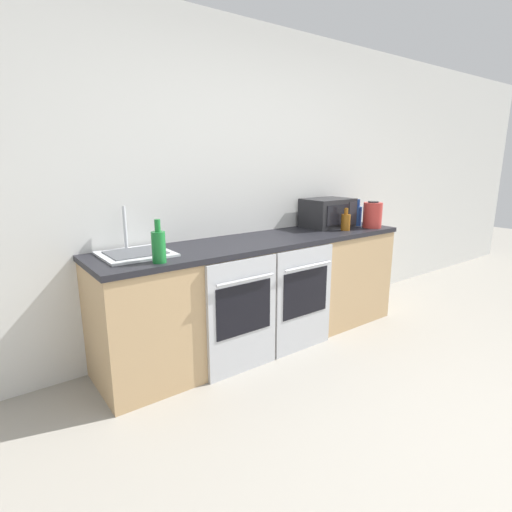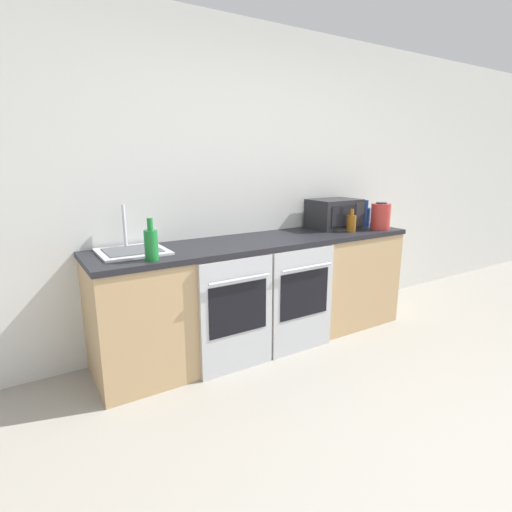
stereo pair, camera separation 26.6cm
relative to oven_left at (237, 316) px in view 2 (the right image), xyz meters
The scene contains 11 objects.
ground_plane 1.66m from the oven_left, 74.92° to the right, with size 16.00×16.00×0.00m, color gray.
wall_back 1.17m from the oven_left, 57.69° to the left, with size 10.00×0.06×2.60m.
counter_back 0.53m from the oven_left, 37.76° to the left, with size 2.73×0.64×0.89m.
oven_left is the anchor object (origin of this frame).
oven_right 0.60m from the oven_left, ahead, with size 0.58×0.06×0.85m.
microwave 1.48m from the oven_left, 18.46° to the left, with size 0.46×0.33×0.27m.
bottle_green 0.80m from the oven_left, 169.67° to the left, with size 0.09×0.09×0.27m.
bottle_amber 1.40m from the oven_left, ahead, with size 0.08×0.08×0.20m.
bottle_blue 1.70m from the oven_left, 11.03° to the left, with size 0.08×0.08×0.25m.
kettle 1.70m from the oven_left, ahead, with size 0.17×0.17×0.25m.
sink 0.87m from the oven_left, 146.85° to the left, with size 0.45×0.43×0.31m.
Camera 2 is at (-1.72, -0.78, 1.51)m, focal length 28.00 mm.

